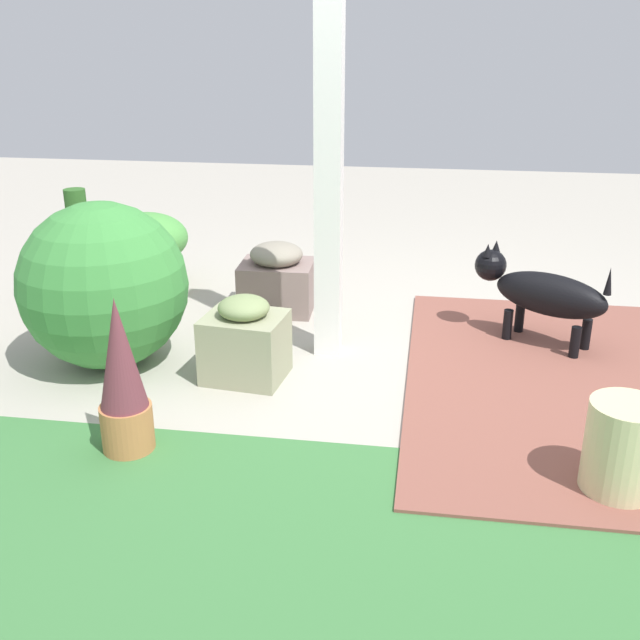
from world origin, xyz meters
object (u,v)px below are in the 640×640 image
object	(u,v)px
ceramic_urn	(623,449)
stone_planter_nearest	(277,279)
terracotta_pot_spiky	(122,380)
terracotta_pot_broad	(146,244)
round_shrub	(104,285)
terracotta_pot_tall	(83,266)
stone_planter_mid	(245,341)
dog	(541,292)
porch_pillar	(329,160)

from	to	relation	value
ceramic_urn	stone_planter_nearest	bearing A→B (deg)	-45.95
terracotta_pot_spiky	terracotta_pot_broad	distance (m)	2.18
round_shrub	terracotta_pot_tall	distance (m)	0.97
stone_planter_nearest	terracotta_pot_spiky	distance (m)	1.78
ceramic_urn	stone_planter_mid	bearing A→B (deg)	-24.95
terracotta_pot_tall	stone_planter_mid	bearing A→B (deg)	145.58
terracotta_pot_spiky	stone_planter_mid	bearing A→B (deg)	-113.12
terracotta_pot_spiky	round_shrub	bearing A→B (deg)	-62.23
terracotta_pot_tall	terracotta_pot_spiky	xyz separation A→B (m)	(-0.95, 1.64, 0.06)
stone_planter_mid	dog	world-z (taller)	dog
stone_planter_mid	dog	size ratio (longest dim) A/B	0.60
terracotta_pot_tall	terracotta_pot_spiky	bearing A→B (deg)	120.22
dog	stone_planter_nearest	bearing A→B (deg)	-11.35
porch_pillar	round_shrub	distance (m)	1.33
stone_planter_mid	porch_pillar	bearing A→B (deg)	-132.63
round_shrub	ceramic_urn	distance (m)	2.59
terracotta_pot_broad	dog	distance (m)	2.62
dog	ceramic_urn	bearing A→B (deg)	95.56
porch_pillar	round_shrub	bearing A→B (deg)	16.21
round_shrub	ceramic_urn	world-z (taller)	round_shrub
porch_pillar	terracotta_pot_spiky	distance (m)	1.54
stone_planter_mid	stone_planter_nearest	bearing A→B (deg)	-87.53
round_shrub	dog	world-z (taller)	round_shrub
porch_pillar	stone_planter_mid	xyz separation A→B (m)	(0.37, 0.40, -0.85)
porch_pillar	dog	bearing A→B (deg)	-166.58
stone_planter_mid	terracotta_pot_spiky	xyz separation A→B (m)	(0.32, 0.76, 0.13)
porch_pillar	terracotta_pot_tall	xyz separation A→B (m)	(1.65, -0.47, -0.78)
stone_planter_mid	round_shrub	xyz separation A→B (m)	(0.76, -0.07, 0.24)
stone_planter_mid	terracotta_pot_broad	world-z (taller)	terracotta_pot_broad
round_shrub	terracotta_pot_broad	size ratio (longest dim) A/B	1.53
ceramic_urn	porch_pillar	bearing A→B (deg)	-42.20
terracotta_pot_spiky	terracotta_pot_broad	bearing A→B (deg)	-71.43
round_shrub	porch_pillar	bearing A→B (deg)	-163.79
porch_pillar	terracotta_pot_broad	distance (m)	1.82
round_shrub	dog	size ratio (longest dim) A/B	1.18
terracotta_pot_tall	terracotta_pot_spiky	size ratio (longest dim) A/B	1.11
porch_pillar	ceramic_urn	distance (m)	1.95
stone_planter_nearest	dog	distance (m)	1.60
stone_planter_nearest	stone_planter_mid	distance (m)	0.99
stone_planter_nearest	terracotta_pot_spiky	world-z (taller)	terracotta_pot_spiky
dog	ceramic_urn	world-z (taller)	dog
stone_planter_mid	ceramic_urn	size ratio (longest dim) A/B	1.16
terracotta_pot_broad	stone_planter_mid	bearing A→B (deg)	127.91
ceramic_urn	terracotta_pot_spiky	bearing A→B (deg)	-0.45
stone_planter_mid	terracotta_pot_tall	size ratio (longest dim) A/B	0.58
porch_pillar	stone_planter_nearest	distance (m)	1.11
stone_planter_mid	terracotta_pot_broad	bearing A→B (deg)	-52.09
stone_planter_nearest	round_shrub	xyz separation A→B (m)	(0.72, 0.92, 0.23)
ceramic_urn	round_shrub	bearing A→B (deg)	-19.23
terracotta_pot_tall	terracotta_pot_spiky	world-z (taller)	terracotta_pot_tall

